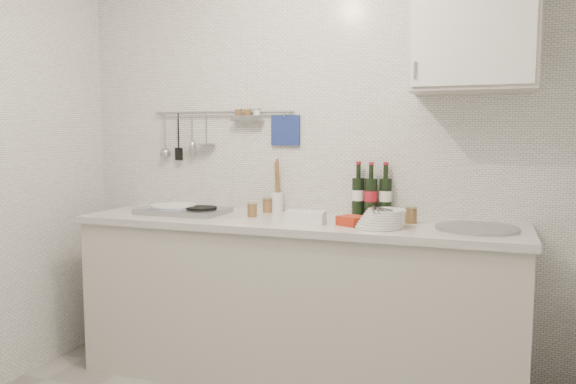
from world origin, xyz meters
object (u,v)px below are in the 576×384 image
object	(u,v)px
plate_stack_sink	(382,219)
utensil_crock	(277,199)
wine_bottles	(371,190)
plate_stack_hob	(172,209)
wall_cabinet	(474,21)

from	to	relation	value
plate_stack_sink	utensil_crock	bearing A→B (deg)	153.10
plate_stack_sink	utensil_crock	distance (m)	0.79
wine_bottles	plate_stack_sink	bearing A→B (deg)	-70.19
plate_stack_hob	wine_bottles	world-z (taller)	wine_bottles
plate_stack_hob	plate_stack_sink	world-z (taller)	plate_stack_sink
plate_stack_hob	utensil_crock	size ratio (longest dim) A/B	0.91
wall_cabinet	plate_stack_hob	distance (m)	1.96
plate_stack_hob	wine_bottles	size ratio (longest dim) A/B	0.95
wall_cabinet	plate_stack_sink	bearing A→B (deg)	-150.67
plate_stack_hob	plate_stack_sink	bearing A→B (deg)	-4.46
wall_cabinet	plate_stack_hob	world-z (taller)	wall_cabinet
plate_stack_hob	utensil_crock	xyz separation A→B (m)	(0.57, 0.26, 0.05)
wall_cabinet	plate_stack_hob	bearing A→B (deg)	-175.71
plate_stack_hob	wine_bottles	distance (m)	1.18
wine_bottles	utensil_crock	world-z (taller)	utensil_crock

